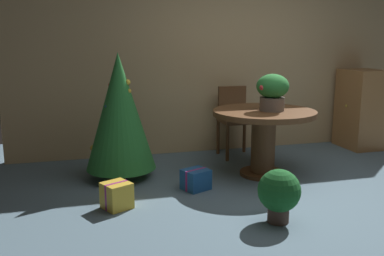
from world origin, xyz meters
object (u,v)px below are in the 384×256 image
at_px(flower_vase, 273,90).
at_px(potted_plant, 279,193).
at_px(holiday_tree, 120,112).
at_px(round_dining_table, 264,128).
at_px(gift_box_blue, 196,179).
at_px(gift_box_gold, 117,195).
at_px(wooden_cabinet, 362,109).
at_px(wooden_chair_far, 235,116).

bearing_deg(flower_vase, potted_plant, -112.26).
xyz_separation_m(holiday_tree, potted_plant, (1.14, -1.55, -0.49)).
distance_m(round_dining_table, flower_vase, 0.44).
relative_size(gift_box_blue, potted_plant, 0.70).
height_order(gift_box_gold, potted_plant, potted_plant).
xyz_separation_m(flower_vase, potted_plant, (-0.48, -1.18, -0.71)).
bearing_deg(holiday_tree, gift_box_gold, -98.91).
distance_m(round_dining_table, gift_box_gold, 1.84).
distance_m(round_dining_table, gift_box_blue, 1.00).
height_order(holiday_tree, potted_plant, holiday_tree).
bearing_deg(holiday_tree, round_dining_table, -11.43).
distance_m(holiday_tree, gift_box_gold, 1.09).
bearing_deg(gift_box_blue, gift_box_gold, -160.51).
bearing_deg(wooden_cabinet, gift_box_blue, -158.22).
distance_m(holiday_tree, gift_box_blue, 1.11).
distance_m(wooden_chair_far, gift_box_gold, 2.28).
xyz_separation_m(flower_vase, gift_box_gold, (-1.76, -0.51, -0.85)).
bearing_deg(flower_vase, holiday_tree, 167.31).
height_order(round_dining_table, gift_box_blue, round_dining_table).
bearing_deg(wooden_cabinet, holiday_tree, -171.42).
bearing_deg(round_dining_table, gift_box_blue, -162.86).
bearing_deg(potted_plant, wooden_cabinet, 41.78).
relative_size(flower_vase, potted_plant, 0.88).
relative_size(round_dining_table, potted_plant, 2.50).
height_order(gift_box_blue, gift_box_gold, gift_box_gold).
bearing_deg(gift_box_gold, potted_plant, -27.64).
distance_m(holiday_tree, potted_plant, 1.99).
height_order(holiday_tree, gift_box_blue, holiday_tree).
bearing_deg(wooden_cabinet, wooden_chair_far, 178.13).
bearing_deg(gift_box_blue, wooden_chair_far, 53.44).
bearing_deg(flower_vase, wooden_chair_far, 94.01).
relative_size(round_dining_table, gift_box_blue, 3.59).
distance_m(gift_box_gold, potted_plant, 1.45).
height_order(round_dining_table, potted_plant, round_dining_table).
distance_m(wooden_chair_far, wooden_cabinet, 1.90).
relative_size(gift_box_blue, gift_box_gold, 1.04).
bearing_deg(wooden_chair_far, round_dining_table, -90.00).
bearing_deg(potted_plant, holiday_tree, 126.45).
bearing_deg(holiday_tree, potted_plant, -53.55).
distance_m(wooden_chair_far, gift_box_blue, 1.51).
distance_m(round_dining_table, potted_plant, 1.33).
bearing_deg(gift_box_blue, wooden_cabinet, 21.78).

